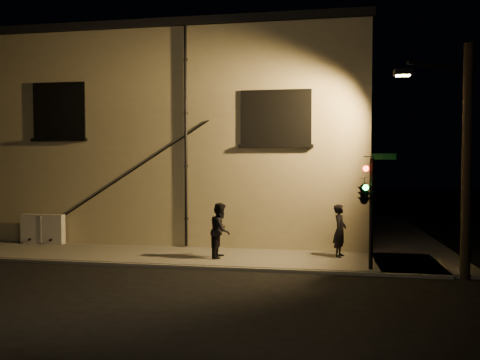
% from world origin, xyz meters
% --- Properties ---
extents(ground, '(90.00, 90.00, 0.00)m').
position_xyz_m(ground, '(0.00, 0.00, 0.00)').
color(ground, black).
extents(sidewalk, '(21.00, 16.00, 0.12)m').
position_xyz_m(sidewalk, '(1.22, 4.39, 0.06)').
color(sidewalk, '#5C5A53').
rests_on(sidewalk, ground).
extents(building, '(16.20, 12.23, 8.80)m').
position_xyz_m(building, '(-3.00, 8.99, 4.40)').
color(building, tan).
rests_on(building, ground).
extents(utility_cabinet, '(1.77, 0.30, 1.16)m').
position_xyz_m(utility_cabinet, '(-7.62, 2.70, 0.70)').
color(utility_cabinet, beige).
rests_on(utility_cabinet, sidewalk).
extents(pedestrian_a, '(0.59, 0.74, 1.79)m').
position_xyz_m(pedestrian_a, '(3.89, 2.04, 1.02)').
color(pedestrian_a, black).
rests_on(pedestrian_a, sidewalk).
extents(pedestrian_b, '(0.73, 0.92, 1.86)m').
position_xyz_m(pedestrian_b, '(-0.10, 1.22, 1.05)').
color(pedestrian_b, black).
rests_on(pedestrian_b, sidewalk).
extents(traffic_signal, '(1.35, 2.06, 3.50)m').
position_xyz_m(traffic_signal, '(4.53, 0.19, 2.47)').
color(traffic_signal, black).
rests_on(traffic_signal, sidewalk).
extents(streetlamp_pole, '(2.01, 1.38, 6.72)m').
position_xyz_m(streetlamp_pole, '(7.22, 0.12, 3.60)').
color(streetlamp_pole, black).
rests_on(streetlamp_pole, ground).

